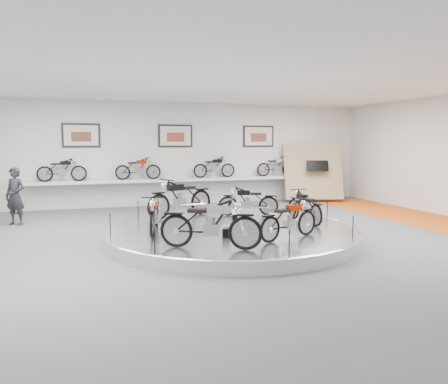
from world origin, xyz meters
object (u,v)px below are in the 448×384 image
object	(u,v)px
display_platform	(231,233)
bike_b	(248,201)
bike_d	(154,214)
shelf	(177,180)
bike_e	(210,223)
visitor	(15,196)
bike_a	(305,206)
bike_c	(181,198)
bike_f	(289,219)

from	to	relation	value
display_platform	bike_b	xyz separation A→B (m)	(1.07, 1.55, 0.59)
display_platform	bike_d	size ratio (longest dim) A/B	4.13
shelf	bike_e	distance (m)	8.45
bike_d	visitor	bearing A→B (deg)	-124.39
bike_a	bike_e	size ratio (longest dim) A/B	0.84
bike_c	bike_d	size ratio (longest dim) A/B	1.23
bike_a	bike_e	xyz separation A→B (m)	(-3.22, -2.03, 0.09)
bike_b	bike_c	size ratio (longest dim) A/B	0.78
display_platform	visitor	size ratio (longest dim) A/B	3.72
display_platform	bike_e	xyz separation A→B (m)	(-1.13, -1.97, 0.67)
bike_b	bike_d	size ratio (longest dim) A/B	0.96
bike_b	bike_e	distance (m)	4.15
bike_b	bike_a	bearing A→B (deg)	143.27
bike_e	bike_f	size ratio (longest dim) A/B	1.17
visitor	bike_b	bearing A→B (deg)	12.80
display_platform	visitor	world-z (taller)	visitor
bike_c	visitor	xyz separation A→B (m)	(-4.55, 1.96, -0.00)
bike_f	visitor	xyz separation A→B (m)	(-6.20, 5.53, 0.12)
bike_a	display_platform	bearing A→B (deg)	90.39
bike_c	visitor	bearing A→B (deg)	-48.92
bike_e	bike_f	distance (m)	1.94
bike_b	bike_c	bearing A→B (deg)	8.44
bike_d	bike_f	bearing A→B (deg)	73.41
bike_e	visitor	size ratio (longest dim) A/B	1.03
bike_a	visitor	xyz separation A→B (m)	(-7.51, 3.82, 0.12)
display_platform	bike_a	bearing A→B (deg)	1.53
bike_e	visitor	world-z (taller)	visitor
bike_c	bike_e	world-z (taller)	bike_c
bike_d	visitor	world-z (taller)	visitor
bike_a	bike_b	distance (m)	1.81
display_platform	bike_d	bearing A→B (deg)	-178.68
bike_e	bike_f	bearing A→B (deg)	37.51
bike_e	bike_a	bearing A→B (deg)	60.15
shelf	bike_a	bearing A→B (deg)	-71.78
bike_b	display_platform	bearing A→B (deg)	74.50
bike_c	shelf	bearing A→B (deg)	-126.61
display_platform	bike_a	distance (m)	2.17
bike_a	bike_e	bearing A→B (deg)	121.06
shelf	bike_a	size ratio (longest dim) A/B	7.41
visitor	bike_f	bearing A→B (deg)	-9.21
bike_f	bike_b	bearing A→B (deg)	63.32
bike_a	bike_d	xyz separation A→B (m)	(-4.03, -0.10, 0.02)
bike_e	bike_d	bearing A→B (deg)	140.77
bike_b	bike_f	size ratio (longest dim) A/B	0.99
shelf	bike_f	xyz separation A→B (m)	(0.78, -8.05, -0.26)
shelf	bike_d	world-z (taller)	bike_d
bike_d	bike_e	bearing A→B (deg)	36.80
bike_b	bike_f	xyz separation A→B (m)	(-0.29, -3.20, 0.01)
bike_d	bike_a	bearing A→B (deg)	105.40
display_platform	bike_e	bearing A→B (deg)	-119.79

